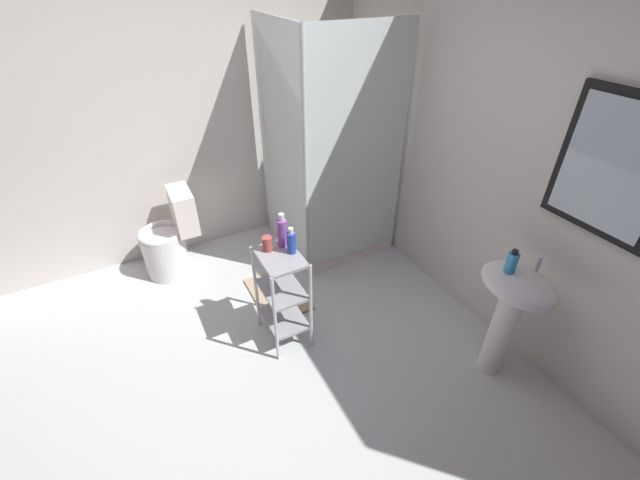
% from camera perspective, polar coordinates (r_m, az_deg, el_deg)
% --- Properties ---
extents(ground_plane, '(4.20, 4.20, 0.02)m').
position_cam_1_polar(ground_plane, '(2.86, -10.00, -19.99)').
color(ground_plane, silver).
extents(wall_back, '(4.20, 0.14, 2.50)m').
position_cam_1_polar(wall_back, '(2.93, 24.07, 10.75)').
color(wall_back, silver).
rests_on(wall_back, ground_plane).
extents(wall_left, '(0.10, 4.20, 2.50)m').
position_cam_1_polar(wall_left, '(3.67, -22.08, 15.65)').
color(wall_left, silver).
rests_on(wall_left, ground_plane).
extents(shower_stall, '(0.92, 0.92, 2.00)m').
position_cam_1_polar(shower_stall, '(3.72, 0.58, 5.11)').
color(shower_stall, white).
rests_on(shower_stall, ground_plane).
extents(pedestal_sink, '(0.46, 0.37, 0.81)m').
position_cam_1_polar(pedestal_sink, '(2.74, 25.42, -8.35)').
color(pedestal_sink, white).
rests_on(pedestal_sink, ground_plane).
extents(sink_faucet, '(0.03, 0.03, 0.10)m').
position_cam_1_polar(sink_faucet, '(2.66, 28.54, -2.91)').
color(sink_faucet, silver).
rests_on(sink_faucet, pedestal_sink).
extents(toilet, '(0.37, 0.49, 0.76)m').
position_cam_1_polar(toilet, '(3.71, -20.52, -0.13)').
color(toilet, white).
rests_on(toilet, ground_plane).
extents(storage_cart, '(0.38, 0.28, 0.74)m').
position_cam_1_polar(storage_cart, '(2.80, -5.38, -7.22)').
color(storage_cart, silver).
rests_on(storage_cart, ground_plane).
extents(hand_soap_bottle, '(0.06, 0.06, 0.15)m').
position_cam_1_polar(hand_soap_bottle, '(2.57, 25.53, -2.84)').
color(hand_soap_bottle, '#389ED1').
rests_on(hand_soap_bottle, pedestal_sink).
extents(shampoo_bottle_blue, '(0.06, 0.06, 0.19)m').
position_cam_1_polar(shampoo_bottle_blue, '(2.59, -4.07, -0.29)').
color(shampoo_bottle_blue, '#2749B6').
rests_on(shampoo_bottle_blue, storage_cart).
extents(conditioner_bottle_purple, '(0.07, 0.07, 0.24)m').
position_cam_1_polar(conditioner_bottle_purple, '(2.64, -5.36, 1.14)').
color(conditioner_bottle_purple, purple).
rests_on(conditioner_bottle_purple, storage_cart).
extents(rinse_cup, '(0.07, 0.07, 0.10)m').
position_cam_1_polar(rinse_cup, '(2.64, -7.47, -0.53)').
color(rinse_cup, '#B24742').
rests_on(rinse_cup, storage_cart).
extents(bath_mat, '(0.60, 0.40, 0.02)m').
position_cam_1_polar(bath_mat, '(3.42, -5.96, -7.60)').
color(bath_mat, tan).
rests_on(bath_mat, ground_plane).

